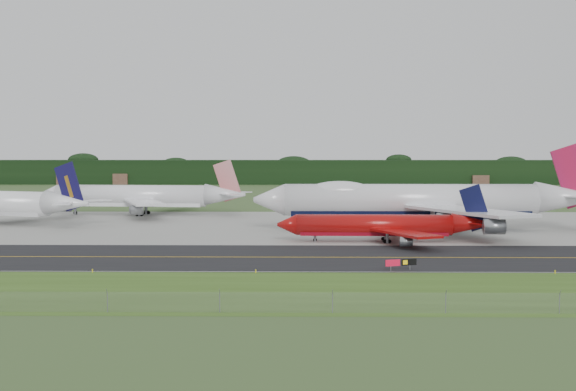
# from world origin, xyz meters

# --- Properties ---
(ground) EXTENTS (600.00, 600.00, 0.00)m
(ground) POSITION_xyz_m (0.00, 0.00, 0.00)
(ground) COLOR #354F25
(ground) RESTS_ON ground
(grass_verge) EXTENTS (400.00, 30.00, 0.01)m
(grass_verge) POSITION_xyz_m (0.00, -35.00, 0.01)
(grass_verge) COLOR #345318
(grass_verge) RESTS_ON ground
(taxiway) EXTENTS (400.00, 32.00, 0.02)m
(taxiway) POSITION_xyz_m (0.00, -4.00, 0.01)
(taxiway) COLOR black
(taxiway) RESTS_ON ground
(apron) EXTENTS (400.00, 78.00, 0.01)m
(apron) POSITION_xyz_m (0.00, 51.00, 0.01)
(apron) COLOR gray
(apron) RESTS_ON ground
(taxiway_centreline) EXTENTS (400.00, 0.40, 0.00)m
(taxiway_centreline) POSITION_xyz_m (0.00, -4.00, 0.03)
(taxiway_centreline) COLOR gold
(taxiway_centreline) RESTS_ON taxiway
(taxiway_edge_line) EXTENTS (400.00, 0.25, 0.00)m
(taxiway_edge_line) POSITION_xyz_m (0.00, -19.50, 0.03)
(taxiway_edge_line) COLOR silver
(taxiway_edge_line) RESTS_ON taxiway
(perimeter_fence) EXTENTS (320.00, 0.10, 320.00)m
(perimeter_fence) POSITION_xyz_m (0.00, -48.00, 1.10)
(perimeter_fence) COLOR slate
(perimeter_fence) RESTS_ON ground
(horizon_treeline) EXTENTS (700.00, 25.00, 12.00)m
(horizon_treeline) POSITION_xyz_m (0.00, 273.76, 5.47)
(horizon_treeline) COLOR black
(horizon_treeline) RESTS_ON ground
(jet_ba_747) EXTENTS (74.46, 61.91, 18.78)m
(jet_ba_747) POSITION_xyz_m (28.74, 39.09, 6.39)
(jet_ba_747) COLOR silver
(jet_ba_747) RESTS_ON ground
(jet_red_737) EXTENTS (40.45, 33.09, 10.95)m
(jet_red_737) POSITION_xyz_m (18.67, 17.76, 3.03)
(jet_red_737) COLOR #990B0B
(jet_red_737) RESTS_ON ground
(jet_star_tail) EXTENTS (56.10, 46.74, 14.79)m
(jet_star_tail) POSITION_xyz_m (-39.28, 78.21, 4.93)
(jet_star_tail) COLOR white
(jet_star_tail) RESTS_ON ground
(taxiway_sign) EXTENTS (4.65, 1.83, 1.63)m
(taxiway_sign) POSITION_xyz_m (17.03, -17.97, 1.15)
(taxiway_sign) COLOR slate
(taxiway_sign) RESTS_ON ground
(edge_marker_left) EXTENTS (0.16, 0.16, 0.50)m
(edge_marker_left) POSITION_xyz_m (-26.76, -20.50, 0.25)
(edge_marker_left) COLOR yellow
(edge_marker_left) RESTS_ON ground
(edge_marker_center) EXTENTS (0.16, 0.16, 0.50)m
(edge_marker_center) POSITION_xyz_m (-3.68, -20.50, 0.25)
(edge_marker_center) COLOR yellow
(edge_marker_center) RESTS_ON ground
(edge_marker_right) EXTENTS (0.16, 0.16, 0.50)m
(edge_marker_right) POSITION_xyz_m (38.26, -20.50, 0.25)
(edge_marker_right) COLOR yellow
(edge_marker_right) RESTS_ON ground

